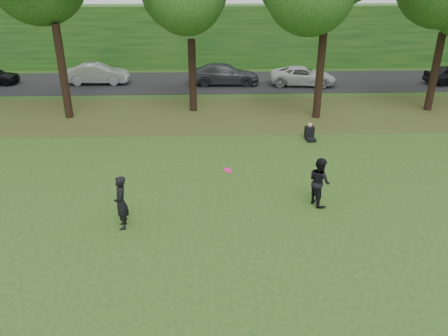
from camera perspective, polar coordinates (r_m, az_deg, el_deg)
The scene contains 9 objects.
ground at distance 13.77m, azimuth 7.09°, elevation -9.45°, with size 120.00×120.00×0.00m, color #234C17.
leaf_litter at distance 25.52m, azimuth 2.73°, elevation 7.04°, with size 60.00×7.00×0.01m, color #50401C.
street at distance 33.22m, azimuth 1.62°, elevation 11.19°, with size 70.00×7.00×0.02m, color black.
far_hedge at distance 38.66m, azimuth 1.09°, elevation 16.83°, with size 70.00×3.00×5.00m, color #134214.
player_left at distance 14.27m, azimuth -13.30°, elevation -4.43°, with size 0.66×0.43×1.80m, color black.
player_right at distance 15.65m, azimuth 12.35°, elevation -1.72°, with size 0.86×0.67×1.77m, color black.
parked_cars at distance 32.33m, azimuth -0.31°, elevation 12.09°, with size 37.45×3.19×1.47m.
frisbee at distance 14.21m, azimuth 0.51°, elevation -0.30°, with size 0.35×0.36×0.16m.
seated_person at distance 21.90m, azimuth 11.13°, elevation 4.45°, with size 0.47×0.76×0.83m.
Camera 1 is at (-2.08, -11.26, 7.64)m, focal length 35.00 mm.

